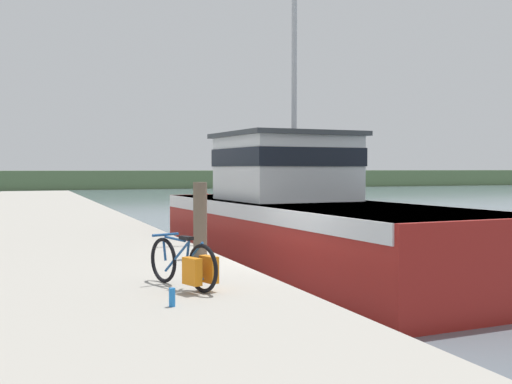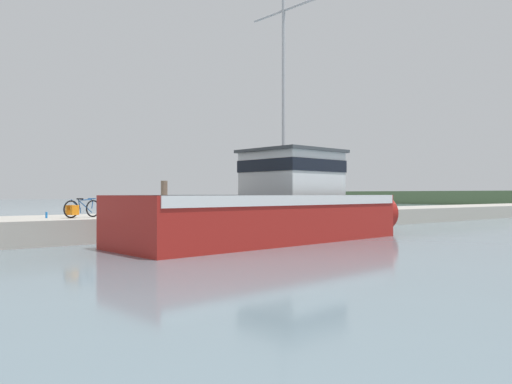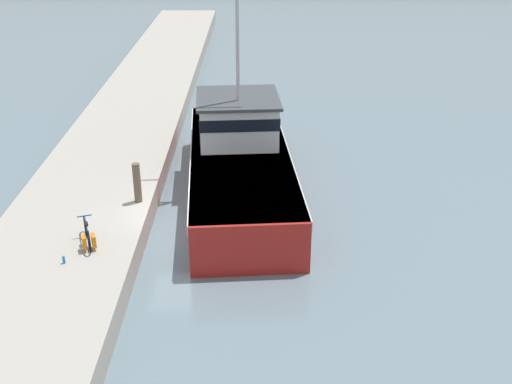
{
  "view_description": "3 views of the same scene",
  "coord_description": "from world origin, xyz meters",
  "views": [
    {
      "loc": [
        -4.87,
        -11.22,
        2.59
      ],
      "look_at": [
        -0.03,
        1.73,
        2.08
      ],
      "focal_mm": 45.0,
      "sensor_mm": 36.0,
      "label": 1
    },
    {
      "loc": [
        16.42,
        -8.93,
        1.8
      ],
      "look_at": [
        0.38,
        3.74,
        1.88
      ],
      "focal_mm": 35.0,
      "sensor_mm": 36.0,
      "label": 2
    },
    {
      "loc": [
        2.53,
        -19.61,
        10.81
      ],
      "look_at": [
        2.62,
        -0.32,
        1.69
      ],
      "focal_mm": 45.0,
      "sensor_mm": 36.0,
      "label": 3
    }
  ],
  "objects": [
    {
      "name": "mooring_post",
      "position": [
        -1.6,
        0.6,
        1.61
      ],
      "size": [
        0.26,
        0.26,
        1.44
      ],
      "primitive_type": "cylinder",
      "color": "brown",
      "rests_on": "dock_pier"
    },
    {
      "name": "ground_plane",
      "position": [
        0.0,
        0.0,
        0.0
      ],
      "size": [
        320.0,
        320.0,
        0.0
      ],
      "primitive_type": "plane",
      "color": "slate"
    },
    {
      "name": "water_bottle_on_curb",
      "position": [
        -3.1,
        -3.52,
        1.01
      ],
      "size": [
        0.08,
        0.08,
        0.23
      ],
      "primitive_type": "cylinder",
      "color": "blue",
      "rests_on": "dock_pier"
    },
    {
      "name": "fishing_boat_main",
      "position": [
        1.88,
        3.56,
        1.3
      ],
      "size": [
        4.62,
        13.87,
        10.77
      ],
      "rotation": [
        0.0,
        0.0,
        0.08
      ],
      "color": "maroon",
      "rests_on": "ground_plane"
    },
    {
      "name": "dock_pier",
      "position": [
        -3.58,
        0.0,
        0.45
      ],
      "size": [
        4.85,
        80.0,
        0.89
      ],
      "primitive_type": "cube",
      "color": "#A39E93",
      "rests_on": "ground_plane"
    },
    {
      "name": "bicycle_touring",
      "position": [
        -2.62,
        -2.47,
        1.23
      ],
      "size": [
        0.76,
        1.61,
        0.74
      ],
      "rotation": [
        0.0,
        0.0,
        0.34
      ],
      "color": "black",
      "rests_on": "dock_pier"
    }
  ]
}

